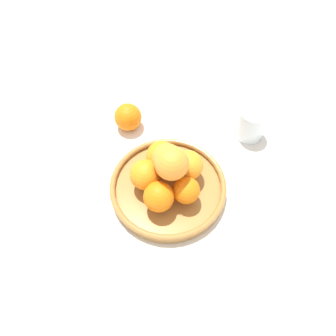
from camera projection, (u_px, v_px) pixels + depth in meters
name	position (u px, v px, depth m)	size (l,w,h in m)	color
ground_plane	(168.00, 190.00, 0.84)	(4.00, 4.00, 0.00)	silver
fruit_bowl	(168.00, 187.00, 0.83)	(0.29, 0.29, 0.04)	#A57238
orange_pile	(168.00, 170.00, 0.77)	(0.18, 0.18, 0.14)	orange
stray_orange	(128.00, 117.00, 0.93)	(0.08, 0.08, 0.08)	orange
drinking_glass	(251.00, 123.00, 0.91)	(0.08, 0.08, 0.09)	silver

